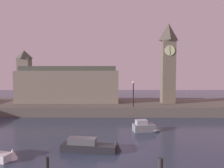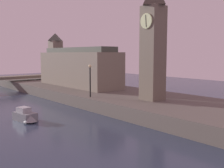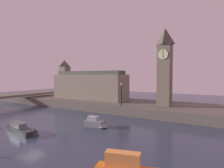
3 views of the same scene
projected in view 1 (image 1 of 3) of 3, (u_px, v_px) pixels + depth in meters
ground_plane at (107, 150)px, 21.31m from camera, size 120.00×120.00×0.00m
far_embankment at (110, 106)px, 41.22m from camera, size 70.00×12.00×1.50m
clock_tower at (168, 62)px, 39.83m from camera, size 2.40×2.44×13.40m
parliament_hall at (66, 84)px, 41.16m from camera, size 17.43×5.06×9.00m
streetlamp at (133, 91)px, 35.88m from camera, size 0.36×0.36×3.94m
boat_barge_dark at (94, 146)px, 20.94m from camera, size 5.64×2.03×1.49m
boat_cruiser_grey at (146, 127)px, 27.64m from camera, size 3.35×1.84×1.34m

